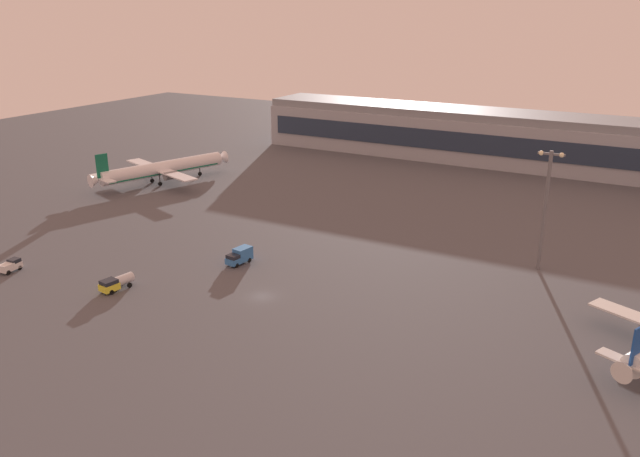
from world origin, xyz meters
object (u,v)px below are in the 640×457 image
(catering_truck, at_px, (240,256))
(apron_light_east, at_px, (546,202))
(airplane_mid_apron, at_px, (162,169))
(fuel_truck, at_px, (116,283))
(cargo_loader, at_px, (11,266))

(catering_truck, distance_m, apron_light_east, 59.03)
(airplane_mid_apron, bearing_deg, fuel_truck, -35.61)
(cargo_loader, bearing_deg, apron_light_east, 24.96)
(catering_truck, relative_size, cargo_loader, 1.38)
(airplane_mid_apron, bearing_deg, apron_light_east, 11.34)
(airplane_mid_apron, bearing_deg, cargo_loader, -54.40)
(airplane_mid_apron, distance_m, catering_truck, 67.81)
(airplane_mid_apron, height_order, catering_truck, airplane_mid_apron)
(cargo_loader, bearing_deg, airplane_mid_apron, 102.26)
(catering_truck, xyz_separation_m, apron_light_east, (51.78, 25.78, 11.78))
(fuel_truck, bearing_deg, catering_truck, -110.65)
(catering_truck, bearing_deg, apron_light_east, -145.61)
(catering_truck, height_order, fuel_truck, catering_truck)
(apron_light_east, bearing_deg, airplane_mid_apron, 173.01)
(fuel_truck, height_order, cargo_loader, fuel_truck)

